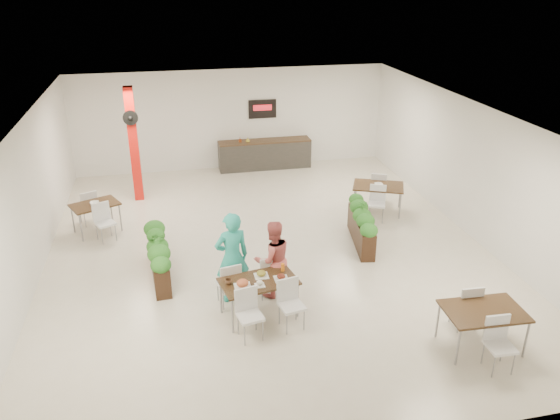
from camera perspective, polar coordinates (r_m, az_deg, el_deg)
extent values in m
plane|color=beige|center=(12.84, -1.25, -4.08)|extent=(12.00, 12.00, 0.00)
cube|color=white|center=(17.83, -5.07, 9.40)|extent=(10.00, 0.10, 3.20)
cube|color=white|center=(7.10, 8.33, -14.79)|extent=(10.00, 0.10, 3.20)
cube|color=white|center=(12.32, -24.79, 0.57)|extent=(0.10, 12.00, 3.20)
cube|color=white|center=(13.95, 19.33, 4.02)|extent=(0.10, 12.00, 3.20)
cube|color=white|center=(11.69, -1.39, 9.93)|extent=(10.00, 12.00, 0.04)
cube|color=red|center=(15.60, -15.02, 6.59)|extent=(0.25, 0.25, 3.20)
cylinder|color=black|center=(15.22, -15.36, 9.27)|extent=(0.40, 0.06, 0.40)
sphere|color=black|center=(15.18, -15.37, 9.23)|extent=(0.12, 0.12, 0.12)
cube|color=#2C2A27|center=(17.97, -1.61, 5.78)|extent=(3.00, 0.60, 0.90)
cube|color=black|center=(17.83, -1.63, 7.22)|extent=(3.00, 0.62, 0.04)
cube|color=black|center=(17.87, -1.85, 10.51)|extent=(0.90, 0.04, 0.60)
cube|color=red|center=(17.83, -1.84, 10.64)|extent=(0.60, 0.02, 0.18)
imported|color=brown|center=(17.67, -4.20, 7.40)|extent=(0.09, 0.09, 0.19)
imported|color=gold|center=(17.71, -3.39, 7.42)|extent=(0.13, 0.13, 0.17)
cube|color=black|center=(10.16, -2.24, -7.47)|extent=(1.53, 1.05, 0.04)
cylinder|color=gray|center=(9.92, -4.99, -10.99)|extent=(0.04, 0.04, 0.71)
cylinder|color=gray|center=(10.31, 1.85, -9.42)|extent=(0.04, 0.04, 0.71)
cylinder|color=gray|center=(10.46, -6.20, -9.02)|extent=(0.04, 0.04, 0.71)
cylinder|color=gray|center=(10.83, 0.32, -7.62)|extent=(0.04, 0.04, 0.71)
cube|color=white|center=(10.68, -5.41, -7.63)|extent=(0.49, 0.49, 0.05)
cube|color=white|center=(10.40, -5.13, -6.96)|extent=(0.42, 0.12, 0.45)
cylinder|color=gray|center=(10.98, -4.80, -8.08)|extent=(0.02, 0.02, 0.43)
cylinder|color=gray|center=(10.90, -6.51, -8.43)|extent=(0.02, 0.02, 0.43)
cylinder|color=gray|center=(10.71, -4.20, -8.97)|extent=(0.02, 0.02, 0.43)
cylinder|color=gray|center=(10.63, -5.95, -9.33)|extent=(0.02, 0.02, 0.43)
cube|color=white|center=(10.91, -1.40, -6.80)|extent=(0.49, 0.49, 0.05)
cube|color=white|center=(10.63, -1.02, -6.11)|extent=(0.42, 0.12, 0.45)
cylinder|color=gray|center=(11.22, -0.90, -7.25)|extent=(0.02, 0.02, 0.43)
cylinder|color=gray|center=(11.11, -2.54, -7.60)|extent=(0.02, 0.02, 0.43)
cylinder|color=gray|center=(10.95, -0.21, -8.09)|extent=(0.02, 0.02, 0.43)
cylinder|color=gray|center=(10.84, -1.88, -8.46)|extent=(0.02, 0.02, 0.43)
cube|color=white|center=(9.72, -3.14, -11.04)|extent=(0.49, 0.49, 0.05)
cube|color=white|center=(9.73, -3.57, -9.24)|extent=(0.42, 0.12, 0.45)
cylinder|color=gray|center=(9.69, -3.72, -12.93)|extent=(0.02, 0.02, 0.43)
cylinder|color=gray|center=(9.78, -1.80, -12.48)|extent=(0.02, 0.02, 0.43)
cylinder|color=gray|center=(9.95, -4.40, -11.85)|extent=(0.02, 0.02, 0.43)
cylinder|color=gray|center=(10.04, -2.53, -11.42)|extent=(0.02, 0.02, 0.43)
cube|color=white|center=(9.97, 1.23, -10.02)|extent=(0.49, 0.49, 0.05)
cube|color=white|center=(9.98, 0.79, -8.27)|extent=(0.42, 0.12, 0.45)
cylinder|color=gray|center=(9.92, 0.72, -11.86)|extent=(0.02, 0.02, 0.43)
cylinder|color=gray|center=(10.04, 2.53, -11.41)|extent=(0.02, 0.02, 0.43)
cylinder|color=gray|center=(10.18, -0.07, -10.84)|extent=(0.02, 0.02, 0.43)
cylinder|color=gray|center=(10.29, 1.70, -10.41)|extent=(0.02, 0.02, 0.43)
cube|color=white|center=(9.96, -3.92, -8.01)|extent=(0.35, 0.35, 0.01)
ellipsoid|color=#9A4026|center=(9.93, -3.94, -7.65)|extent=(0.22, 0.22, 0.13)
cube|color=white|center=(10.27, -1.96, -6.90)|extent=(0.31, 0.31, 0.01)
ellipsoid|color=orange|center=(10.24, -1.97, -6.61)|extent=(0.18, 0.18, 0.11)
cube|color=white|center=(10.18, 0.12, -7.20)|extent=(0.31, 0.31, 0.01)
ellipsoid|color=#45180D|center=(10.15, 0.12, -6.93)|extent=(0.16, 0.16, 0.10)
cube|color=white|center=(9.99, -2.13, -7.88)|extent=(0.21, 0.21, 0.01)
ellipsoid|color=white|center=(9.96, -2.14, -7.67)|extent=(0.12, 0.12, 0.07)
cylinder|color=orange|center=(10.41, 0.29, -6.01)|extent=(0.07, 0.07, 0.15)
imported|color=#533623|center=(10.05, -5.40, -7.48)|extent=(0.12, 0.12, 0.10)
imported|color=teal|center=(10.57, -5.03, -4.95)|extent=(0.75, 0.57, 1.87)
imported|color=#D6615F|center=(10.74, -0.75, -5.15)|extent=(0.88, 0.75, 1.61)
cube|color=black|center=(11.85, -12.51, -5.48)|extent=(0.45, 1.92, 0.63)
ellipsoid|color=#19591A|center=(10.94, -12.36, -5.46)|extent=(0.40, 0.40, 0.32)
ellipsoid|color=#19591A|center=(11.30, -12.53, -4.51)|extent=(0.40, 0.40, 0.32)
ellipsoid|color=#19591A|center=(11.65, -12.69, -3.61)|extent=(0.40, 0.40, 0.32)
ellipsoid|color=#19591A|center=(12.01, -12.84, -2.76)|extent=(0.40, 0.40, 0.32)
ellipsoid|color=#19591A|center=(12.37, -12.99, -1.96)|extent=(0.40, 0.40, 0.32)
imported|color=#19591A|center=(11.61, -12.73, -3.23)|extent=(0.37, 0.32, 0.41)
cube|color=black|center=(13.11, 8.46, -2.14)|extent=(0.64, 1.97, 0.65)
ellipsoid|color=#19591A|center=(12.20, 9.28, -1.95)|extent=(0.40, 0.40, 0.32)
ellipsoid|color=#19591A|center=(12.56, 8.92, -1.14)|extent=(0.40, 0.40, 0.32)
ellipsoid|color=#19591A|center=(12.93, 8.58, -0.37)|extent=(0.40, 0.40, 0.32)
ellipsoid|color=#19591A|center=(13.29, 8.26, 0.35)|extent=(0.40, 0.40, 0.32)
ellipsoid|color=#19591A|center=(13.66, 7.95, 1.03)|extent=(0.40, 0.40, 0.32)
imported|color=#19591A|center=(12.89, 8.60, -0.01)|extent=(0.24, 0.24, 0.42)
cube|color=black|center=(14.11, -18.79, 0.53)|extent=(1.30, 1.12, 0.04)
cylinder|color=gray|center=(13.87, -20.06, -1.77)|extent=(0.04, 0.04, 0.71)
cylinder|color=gray|center=(14.13, -16.33, -0.78)|extent=(0.04, 0.04, 0.71)
cylinder|color=gray|center=(14.41, -20.82, -0.92)|extent=(0.04, 0.04, 0.71)
cylinder|color=gray|center=(14.66, -17.22, 0.02)|extent=(0.04, 0.04, 0.71)
cube|color=white|center=(14.75, -19.43, 0.26)|extent=(0.56, 0.56, 0.05)
cube|color=white|center=(14.49, -19.32, 0.93)|extent=(0.40, 0.21, 0.45)
cylinder|color=gray|center=(15.04, -18.91, -0.19)|extent=(0.02, 0.02, 0.43)
cylinder|color=gray|center=(14.95, -20.13, -0.51)|extent=(0.02, 0.02, 0.43)
cylinder|color=gray|center=(14.74, -18.47, -0.62)|extent=(0.02, 0.02, 0.43)
cylinder|color=gray|center=(14.65, -19.71, -0.95)|extent=(0.02, 0.02, 0.43)
cube|color=white|center=(13.69, -17.81, -1.33)|extent=(0.56, 0.56, 0.05)
cube|color=white|center=(13.76, -18.21, -0.12)|extent=(0.40, 0.21, 0.45)
cylinder|color=gray|center=(13.60, -18.10, -2.65)|extent=(0.02, 0.02, 0.43)
cylinder|color=gray|center=(13.69, -16.78, -2.29)|extent=(0.02, 0.02, 0.43)
cylinder|color=gray|center=(13.89, -18.58, -2.15)|extent=(0.02, 0.02, 0.43)
cylinder|color=gray|center=(13.99, -17.28, -1.79)|extent=(0.02, 0.02, 0.43)
imported|color=white|center=(14.10, -18.82, 0.70)|extent=(0.22, 0.22, 0.05)
cube|color=black|center=(14.77, 10.24, 2.48)|extent=(1.55, 1.32, 0.04)
cylinder|color=gray|center=(14.57, 7.75, 0.76)|extent=(0.04, 0.04, 0.71)
cylinder|color=gray|center=(14.57, 12.43, 0.40)|extent=(0.04, 0.04, 0.71)
cylinder|color=gray|center=(15.27, 7.94, 1.84)|extent=(0.04, 0.04, 0.71)
cylinder|color=gray|center=(15.26, 12.41, 1.50)|extent=(0.04, 0.04, 0.71)
cube|color=white|center=(15.43, 10.23, 2.31)|extent=(0.55, 0.55, 0.05)
cube|color=white|center=(15.16, 10.27, 2.93)|extent=(0.40, 0.20, 0.45)
cylinder|color=gray|center=(15.67, 10.80, 1.68)|extent=(0.02, 0.02, 0.43)
cylinder|color=gray|center=(15.67, 9.56, 1.78)|extent=(0.02, 0.02, 0.43)
cylinder|color=gray|center=(15.36, 10.78, 1.21)|extent=(0.02, 0.02, 0.43)
cylinder|color=gray|center=(15.36, 9.51, 1.31)|extent=(0.02, 0.02, 0.43)
cube|color=white|center=(14.31, 10.09, 0.58)|extent=(0.55, 0.55, 0.05)
cube|color=white|center=(14.39, 10.19, 1.79)|extent=(0.40, 0.20, 0.45)
cylinder|color=gray|center=(14.25, 9.33, -0.50)|extent=(0.02, 0.02, 0.43)
cylinder|color=gray|center=(14.25, 10.69, -0.60)|extent=(0.02, 0.02, 0.43)
cylinder|color=gray|center=(14.56, 9.38, 0.04)|extent=(0.02, 0.02, 0.43)
cylinder|color=gray|center=(14.56, 10.72, -0.06)|extent=(0.02, 0.02, 0.43)
imported|color=white|center=(14.75, 10.25, 2.65)|extent=(0.22, 0.22, 0.05)
cube|color=black|center=(9.96, 20.54, -9.86)|extent=(1.37, 0.95, 0.04)
cylinder|color=gray|center=(9.63, 18.10, -13.47)|extent=(0.04, 0.04, 0.71)
cylinder|color=gray|center=(10.20, 24.32, -12.22)|extent=(0.04, 0.04, 0.71)
cylinder|color=gray|center=(10.18, 16.16, -10.97)|extent=(0.04, 0.04, 0.71)
cylinder|color=gray|center=(10.72, 22.13, -9.96)|extent=(0.04, 0.04, 0.71)
cube|color=white|center=(10.54, 18.76, -9.41)|extent=(0.44, 0.44, 0.05)
cube|color=white|center=(10.27, 19.42, -8.79)|extent=(0.42, 0.06, 0.45)
cylinder|color=gray|center=(10.86, 18.99, -9.86)|extent=(0.02, 0.02, 0.43)
cylinder|color=gray|center=(10.71, 17.36, -10.12)|extent=(0.02, 0.02, 0.43)
cylinder|color=gray|center=(10.62, 19.83, -10.82)|extent=(0.02, 0.02, 0.43)
cylinder|color=gray|center=(10.47, 18.17, -11.11)|extent=(0.02, 0.02, 0.43)
cube|color=white|center=(9.71, 22.02, -13.10)|extent=(0.44, 0.44, 0.05)
cube|color=white|center=(9.69, 21.69, -11.28)|extent=(0.42, 0.06, 0.45)
cylinder|color=gray|center=(9.65, 21.43, -14.98)|extent=(0.02, 0.02, 0.43)
cylinder|color=gray|center=(9.81, 23.19, -14.58)|extent=(0.02, 0.02, 0.43)
cylinder|color=gray|center=(9.87, 20.44, -13.82)|extent=(0.02, 0.02, 0.43)
cylinder|color=gray|center=(10.03, 22.18, -13.46)|extent=(0.02, 0.02, 0.43)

